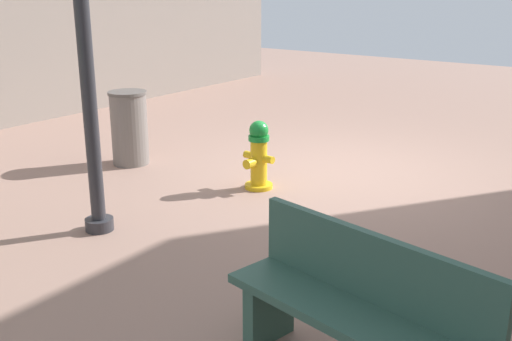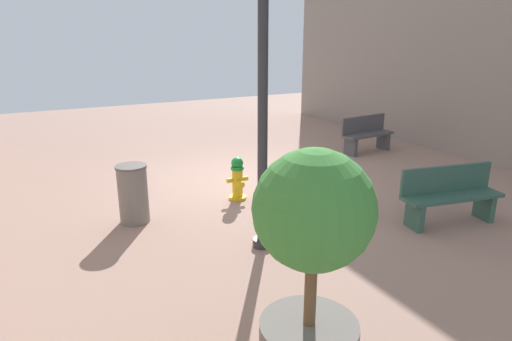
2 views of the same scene
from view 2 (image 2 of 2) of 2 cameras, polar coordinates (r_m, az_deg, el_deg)
ground_plane at (r=9.72m, az=-2.16°, el=-0.99°), size 23.40×23.40×0.00m
fire_hydrant at (r=8.40m, az=-2.39°, el=-1.01°), size 0.42×0.40×0.82m
bench_near at (r=12.16m, az=13.95°, el=4.60°), size 1.57×0.58×0.95m
bench_far at (r=7.98m, az=23.57°, el=-2.79°), size 1.77×0.76×0.95m
planter_tree at (r=3.94m, az=7.23°, el=-9.77°), size 1.06×1.06×2.13m
street_lamp at (r=6.01m, az=0.88°, el=12.74°), size 0.36×0.36×4.15m
trash_bin at (r=7.62m, az=-15.47°, el=-2.90°), size 0.51×0.51×0.98m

